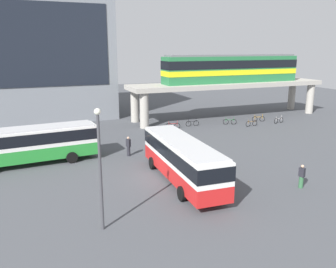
{
  "coord_description": "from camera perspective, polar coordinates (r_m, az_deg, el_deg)",
  "views": [
    {
      "loc": [
        -8.95,
        -23.93,
        9.83
      ],
      "look_at": [
        2.67,
        4.45,
        2.2
      ],
      "focal_mm": 37.37,
      "sensor_mm": 36.0,
      "label": 1
    }
  ],
  "objects": [
    {
      "name": "ground_plane",
      "position": [
        36.44,
        -7.2,
        -1.79
      ],
      "size": [
        120.0,
        120.0,
        0.0
      ],
      "primitive_type": "plane",
      "color": "#47494F"
    },
    {
      "name": "pedestrian_at_kerb",
      "position": [
        26.91,
        20.95,
        -6.56
      ],
      "size": [
        0.36,
        0.45,
        1.74
      ],
      "color": "#33663F",
      "rests_on": "ground_plane"
    },
    {
      "name": "lamp_post",
      "position": [
        18.88,
        -11.06,
        -4.34
      ],
      "size": [
        0.36,
        0.36,
        6.81
      ],
      "color": "#3F3F44",
      "rests_on": "ground_plane"
    },
    {
      "name": "train",
      "position": [
        50.61,
        10.36,
        10.52
      ],
      "size": [
        20.27,
        2.96,
        3.84
      ],
      "color": "#26723F",
      "rests_on": "elevated_platform"
    },
    {
      "name": "bicycle_orange",
      "position": [
        49.15,
        14.54,
        2.41
      ],
      "size": [
        1.71,
        0.65,
        1.04
      ],
      "color": "black",
      "rests_on": "ground_plane"
    },
    {
      "name": "bus_secondary",
      "position": [
        32.01,
        -21.43,
        -1.19
      ],
      "size": [
        11.2,
        3.38,
        3.22
      ],
      "color": "#268C33",
      "rests_on": "ground_plane"
    },
    {
      "name": "bus_main",
      "position": [
        25.85,
        2.3,
        -3.7
      ],
      "size": [
        3.12,
        11.14,
        3.22
      ],
      "color": "red",
      "rests_on": "ground_plane"
    },
    {
      "name": "bicycle_silver",
      "position": [
        48.82,
        17.61,
        2.13
      ],
      "size": [
        1.77,
        0.39,
        1.04
      ],
      "color": "black",
      "rests_on": "ground_plane"
    },
    {
      "name": "pedestrian_near_building",
      "position": [
        36.01,
        -0.1,
        -0.44
      ],
      "size": [
        0.47,
        0.41,
        1.82
      ],
      "color": "#724C8C",
      "rests_on": "ground_plane"
    },
    {
      "name": "bicycle_brown",
      "position": [
        45.93,
        13.46,
        1.68
      ],
      "size": [
        1.79,
        0.16,
        1.04
      ],
      "color": "black",
      "rests_on": "ground_plane"
    },
    {
      "name": "elevated_platform",
      "position": [
        50.62,
        9.83,
        7.45
      ],
      "size": [
        28.92,
        5.59,
        5.01
      ],
      "color": "#ADA89E",
      "rests_on": "ground_plane"
    },
    {
      "name": "station_building",
      "position": [
        54.52,
        -23.96,
        12.14
      ],
      "size": [
        25.98,
        14.78,
        18.39
      ],
      "color": "slate",
      "rests_on": "ground_plane"
    },
    {
      "name": "bicycle_red",
      "position": [
        43.39,
        0.83,
        1.36
      ],
      "size": [
        1.7,
        0.67,
        1.04
      ],
      "color": "black",
      "rests_on": "ground_plane"
    },
    {
      "name": "bicycle_black",
      "position": [
        44.88,
        3.99,
        1.75
      ],
      "size": [
        1.79,
        0.18,
        1.04
      ],
      "color": "black",
      "rests_on": "ground_plane"
    },
    {
      "name": "pedestrian_by_bike_rack",
      "position": [
        32.57,
        -6.47,
        -2.08
      ],
      "size": [
        0.42,
        0.48,
        1.84
      ],
      "color": "#26262D",
      "rests_on": "ground_plane"
    },
    {
      "name": "bicycle_green",
      "position": [
        46.44,
        10.04,
        1.99
      ],
      "size": [
        1.69,
        0.7,
        1.04
      ],
      "color": "black",
      "rests_on": "ground_plane"
    }
  ]
}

